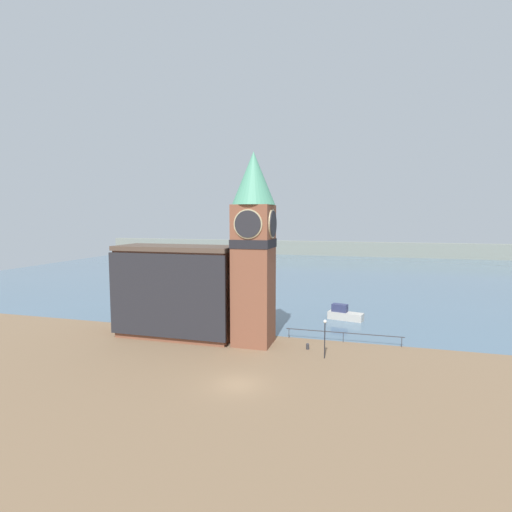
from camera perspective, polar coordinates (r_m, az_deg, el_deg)
ground_plane at (r=33.90m, az=-2.65°, el=-17.84°), size 160.00×160.00×0.00m
water at (r=104.59m, az=10.17°, el=-1.96°), size 160.00×120.00×0.00m
far_shoreline at (r=144.01m, az=11.73°, el=1.04°), size 180.00×3.00×5.00m
pier_railing at (r=44.84m, az=12.37°, el=-10.77°), size 12.52×0.08×1.09m
clock_tower at (r=41.70m, az=-0.34°, el=1.76°), size 4.51×4.51×20.18m
pier_building at (r=45.99m, az=-11.28°, el=-4.94°), size 13.57×5.53×10.31m
boat_near at (r=54.47m, az=12.49°, el=-8.10°), size 4.76×2.56×2.00m
mooring_bollard_near at (r=42.15m, az=7.38°, el=-12.63°), size 0.34×0.34×0.65m
mooring_bollard_far at (r=43.89m, az=1.91°, el=-11.82°), size 0.34×0.34×0.68m
lamp_post at (r=39.18m, az=9.81°, el=-10.55°), size 0.32×0.32×3.77m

